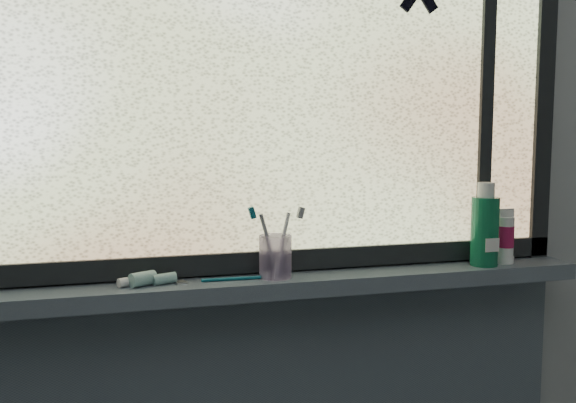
# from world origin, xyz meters

# --- Properties ---
(wall_back) EXTENTS (3.00, 0.01, 2.50)m
(wall_back) POSITION_xyz_m (0.00, 1.30, 1.25)
(wall_back) COLOR #9EA3A8
(wall_back) RESTS_ON ground
(windowsill) EXTENTS (1.62, 0.14, 0.04)m
(windowsill) POSITION_xyz_m (0.00, 1.23, 1.00)
(windowsill) COLOR #4C5866
(windowsill) RESTS_ON wall_back
(window_pane) EXTENTS (1.50, 0.01, 1.00)m
(window_pane) POSITION_xyz_m (0.00, 1.28, 1.53)
(window_pane) COLOR silver
(window_pane) RESTS_ON wall_back
(frame_bottom) EXTENTS (1.60, 0.03, 0.05)m
(frame_bottom) POSITION_xyz_m (0.00, 1.28, 1.05)
(frame_bottom) COLOR black
(frame_bottom) RESTS_ON windowsill
(frame_right) EXTENTS (0.05, 0.03, 1.10)m
(frame_right) POSITION_xyz_m (0.78, 1.28, 1.53)
(frame_right) COLOR black
(frame_right) RESTS_ON wall_back
(frame_mullion) EXTENTS (0.03, 0.03, 1.00)m
(frame_mullion) POSITION_xyz_m (0.60, 1.28, 1.53)
(frame_mullion) COLOR black
(frame_mullion) RESTS_ON wall_back
(toothpaste_tube) EXTENTS (0.18, 0.11, 0.03)m
(toothpaste_tube) POSITION_xyz_m (-0.27, 1.22, 1.04)
(toothpaste_tube) COLOR silver
(toothpaste_tube) RESTS_ON windowsill
(toothbrush_cup) EXTENTS (0.08, 0.08, 0.10)m
(toothbrush_cup) POSITION_xyz_m (0.02, 1.22, 1.07)
(toothbrush_cup) COLOR #A28BB9
(toothbrush_cup) RESTS_ON windowsill
(toothbrush_lying) EXTENTS (0.18, 0.02, 0.01)m
(toothbrush_lying) POSITION_xyz_m (-0.08, 1.22, 1.03)
(toothbrush_lying) COLOR #0B586A
(toothbrush_lying) RESTS_ON windowsill
(mouthwash_bottle) EXTENTS (0.09, 0.09, 0.18)m
(mouthwash_bottle) POSITION_xyz_m (0.57, 1.21, 1.13)
(mouthwash_bottle) COLOR #1D9865
(mouthwash_bottle) RESTS_ON windowsill
(cream_tube) EXTENTS (0.05, 0.05, 0.10)m
(cream_tube) POSITION_xyz_m (0.64, 1.22, 1.10)
(cream_tube) COLOR silver
(cream_tube) RESTS_ON windowsill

